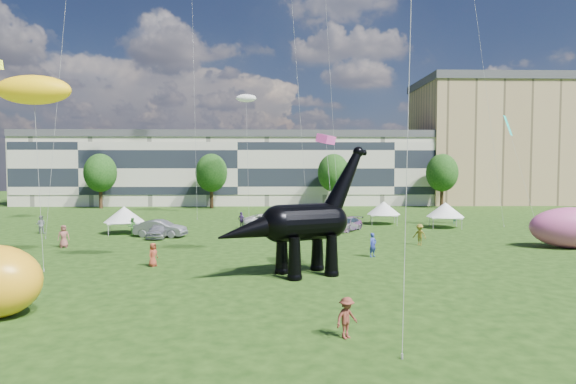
{
  "coord_description": "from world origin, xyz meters",
  "views": [
    {
      "loc": [
        -1.34,
        -25.77,
        6.77
      ],
      "look_at": [
        -0.54,
        8.0,
        5.0
      ],
      "focal_mm": 30.0,
      "sensor_mm": 36.0,
      "label": 1
    }
  ],
  "objects": [
    {
      "name": "inflatable_pink",
      "position": [
        23.28,
        13.42,
        1.71
      ],
      "size": [
        7.3,
        4.47,
        3.42
      ],
      "primitive_type": "ellipsoid",
      "rotation": [
        0.0,
        0.0,
        -0.16
      ],
      "color": "#CD4F91",
      "rests_on": "ground"
    },
    {
      "name": "tree_mid_left",
      "position": [
        -12.0,
        53.0,
        6.29
      ],
      "size": [
        5.2,
        5.2,
        9.44
      ],
      "color": "#382314",
      "rests_on": "ground"
    },
    {
      "name": "gazebo_left",
      "position": [
        -16.84,
        23.19,
        1.94
      ],
      "size": [
        4.89,
        4.89,
        2.76
      ],
      "rotation": [
        0.0,
        0.0,
        0.28
      ],
      "color": "silver",
      "rests_on": "ground"
    },
    {
      "name": "dinosaur_sculpture",
      "position": [
        0.11,
        3.9,
        3.18
      ],
      "size": [
        9.99,
        5.48,
        8.41
      ],
      "rotation": [
        0.0,
        0.0,
        0.41
      ],
      "color": "black",
      "rests_on": "ground"
    },
    {
      "name": "apartment_block",
      "position": [
        40.0,
        65.0,
        11.0
      ],
      "size": [
        28.0,
        18.0,
        22.0
      ],
      "primitive_type": "cube",
      "color": "tan",
      "rests_on": "ground"
    },
    {
      "name": "tree_far_left",
      "position": [
        -30.0,
        53.0,
        6.29
      ],
      "size": [
        5.2,
        5.2,
        9.44
      ],
      "color": "#382314",
      "rests_on": "ground"
    },
    {
      "name": "car_dark",
      "position": [
        6.09,
        24.73,
        0.7
      ],
      "size": [
        4.33,
        5.06,
        1.39
      ],
      "primitive_type": "imported",
      "rotation": [
        0.0,
        0.0,
        -0.6
      ],
      "color": "#595960",
      "rests_on": "ground"
    },
    {
      "name": "ground",
      "position": [
        0.0,
        0.0,
        0.0
      ],
      "size": [
        220.0,
        220.0,
        0.0
      ],
      "primitive_type": "plane",
      "color": "#16330C",
      "rests_on": "ground"
    },
    {
      "name": "car_grey",
      "position": [
        -12.57,
        20.68,
        0.82
      ],
      "size": [
        5.19,
        2.63,
        1.63
      ],
      "primitive_type": "imported",
      "rotation": [
        0.0,
        0.0,
        1.38
      ],
      "color": "slate",
      "rests_on": "ground"
    },
    {
      "name": "car_silver",
      "position": [
        -12.56,
        20.01,
        0.7
      ],
      "size": [
        1.86,
        4.17,
        1.39
      ],
      "primitive_type": "imported",
      "rotation": [
        0.0,
        0.0,
        -0.05
      ],
      "color": "silver",
      "rests_on": "ground"
    },
    {
      "name": "car_white",
      "position": [
        -2.05,
        26.42,
        0.82
      ],
      "size": [
        6.09,
        3.12,
        1.65
      ],
      "primitive_type": "imported",
      "rotation": [
        0.0,
        0.0,
        1.64
      ],
      "color": "silver",
      "rests_on": "ground"
    },
    {
      "name": "visitors",
      "position": [
        -5.81,
        14.96,
        0.89
      ],
      "size": [
        46.11,
        39.0,
        1.9
      ],
      "color": "#8F4F47",
      "rests_on": "ground"
    },
    {
      "name": "tree_mid_right",
      "position": [
        8.0,
        53.0,
        6.29
      ],
      "size": [
        5.2,
        5.2,
        9.44
      ],
      "color": "#382314",
      "rests_on": "ground"
    },
    {
      "name": "gazebo_far",
      "position": [
        17.41,
        27.03,
        1.99
      ],
      "size": [
        4.71,
        4.71,
        2.83
      ],
      "rotation": [
        0.0,
        0.0,
        -0.18
      ],
      "color": "white",
      "rests_on": "ground"
    },
    {
      "name": "gazebo_near",
      "position": [
        11.29,
        30.48,
        1.89
      ],
      "size": [
        4.37,
        4.37,
        2.7
      ],
      "rotation": [
        0.0,
        0.0,
        -0.14
      ],
      "color": "white",
      "rests_on": "ground"
    },
    {
      "name": "tree_far_right",
      "position": [
        26.0,
        53.0,
        6.29
      ],
      "size": [
        5.2,
        5.2,
        9.44
      ],
      "color": "#382314",
      "rests_on": "ground"
    },
    {
      "name": "terrace_row",
      "position": [
        -8.0,
        62.0,
        6.0
      ],
      "size": [
        78.0,
        11.0,
        12.0
      ],
      "primitive_type": "cube",
      "color": "beige",
      "rests_on": "ground"
    }
  ]
}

